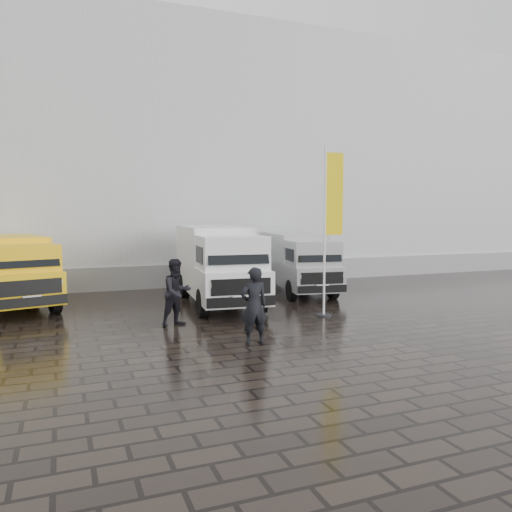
# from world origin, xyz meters

# --- Properties ---
(ground) EXTENTS (120.00, 120.00, 0.00)m
(ground) POSITION_xyz_m (0.00, 0.00, 0.00)
(ground) COLOR black
(ground) RESTS_ON ground
(exhibition_hall) EXTENTS (44.00, 16.00, 12.00)m
(exhibition_hall) POSITION_xyz_m (2.00, 16.00, 6.00)
(exhibition_hall) COLOR silver
(exhibition_hall) RESTS_ON ground
(hall_plinth) EXTENTS (44.00, 0.15, 1.00)m
(hall_plinth) POSITION_xyz_m (2.00, 7.95, 0.50)
(hall_plinth) COLOR gray
(hall_plinth) RESTS_ON ground
(van_yellow) EXTENTS (3.30, 5.61, 2.43)m
(van_yellow) POSITION_xyz_m (-7.92, 5.14, 1.21)
(van_yellow) COLOR yellow
(van_yellow) RESTS_ON ground
(van_white) EXTENTS (2.65, 6.48, 2.74)m
(van_white) POSITION_xyz_m (-1.25, 3.35, 1.37)
(van_white) COLOR white
(van_white) RESTS_ON ground
(van_silver) EXTENTS (2.63, 5.75, 2.40)m
(van_silver) POSITION_xyz_m (2.54, 4.70, 1.20)
(van_silver) COLOR silver
(van_silver) RESTS_ON ground
(flagpole) EXTENTS (0.88, 0.50, 5.30)m
(flagpole) POSITION_xyz_m (1.44, 0.23, 2.98)
(flagpole) COLOR black
(flagpole) RESTS_ON ground
(wheelie_bin) EXTENTS (0.73, 0.73, 1.01)m
(wheelie_bin) POSITION_xyz_m (5.37, 7.30, 0.51)
(wheelie_bin) COLOR black
(wheelie_bin) RESTS_ON ground
(person_front) EXTENTS (0.70, 0.47, 1.91)m
(person_front) POSITION_xyz_m (-2.05, -2.20, 0.95)
(person_front) COLOR black
(person_front) RESTS_ON ground
(person_tent) EXTENTS (1.15, 1.04, 1.92)m
(person_tent) POSITION_xyz_m (-3.35, 0.55, 0.96)
(person_tent) COLOR black
(person_tent) RESTS_ON ground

